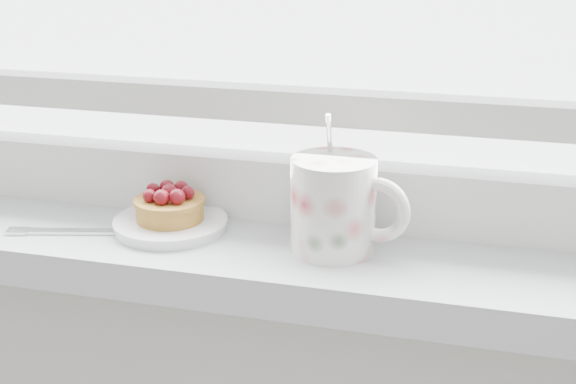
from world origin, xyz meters
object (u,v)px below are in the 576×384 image
(raspberry_tart, at_px, (170,205))
(fork, at_px, (109,232))
(floral_mug, at_px, (336,203))
(saucer, at_px, (171,224))

(raspberry_tart, height_order, fork, raspberry_tart)
(raspberry_tart, bearing_deg, fork, -154.86)
(floral_mug, relative_size, fork, 0.63)
(fork, bearing_deg, saucer, 25.25)
(floral_mug, bearing_deg, fork, -175.20)
(saucer, bearing_deg, raspberry_tart, -66.04)
(raspberry_tart, relative_size, floral_mug, 0.55)
(floral_mug, distance_m, fork, 0.25)
(saucer, bearing_deg, fork, -154.75)
(saucer, distance_m, floral_mug, 0.19)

